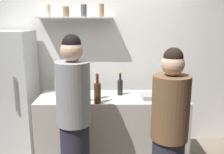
% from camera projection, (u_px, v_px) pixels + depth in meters
% --- Properties ---
extents(back_wall_assembly, '(4.80, 0.32, 2.60)m').
position_uv_depth(back_wall_assembly, '(102.00, 56.00, 3.69)').
color(back_wall_assembly, white).
rests_on(back_wall_assembly, ground).
extents(refrigerator, '(0.61, 0.62, 1.68)m').
position_uv_depth(refrigerator, '(12.00, 94.00, 3.39)').
color(refrigerator, silver).
rests_on(refrigerator, ground).
extents(counter, '(1.82, 0.61, 0.89)m').
position_uv_depth(counter, '(112.00, 130.00, 3.19)').
color(counter, '#B7B2A8').
rests_on(counter, ground).
extents(baking_pan, '(0.34, 0.24, 0.05)m').
position_uv_depth(baking_pan, '(156.00, 96.00, 3.02)').
color(baking_pan, gray).
rests_on(baking_pan, counter).
extents(utensil_holder, '(0.11, 0.11, 0.22)m').
position_uv_depth(utensil_holder, '(63.00, 97.00, 2.89)').
color(utensil_holder, '#B2B2B7').
rests_on(utensil_holder, counter).
extents(wine_bottle_amber_glass, '(0.08, 0.08, 0.34)m').
position_uv_depth(wine_bottle_amber_glass, '(97.00, 92.00, 2.83)').
color(wine_bottle_amber_glass, '#472814').
rests_on(wine_bottle_amber_glass, counter).
extents(wine_bottle_green_glass, '(0.07, 0.07, 0.28)m').
position_uv_depth(wine_bottle_green_glass, '(82.00, 93.00, 2.87)').
color(wine_bottle_green_glass, '#19471E').
rests_on(wine_bottle_green_glass, counter).
extents(wine_bottle_pale_glass, '(0.07, 0.07, 0.31)m').
position_uv_depth(wine_bottle_pale_glass, '(97.00, 89.00, 2.98)').
color(wine_bottle_pale_glass, '#B2BFB2').
rests_on(wine_bottle_pale_glass, counter).
extents(wine_bottle_dark_glass, '(0.07, 0.07, 0.30)m').
position_uv_depth(wine_bottle_dark_glass, '(120.00, 87.00, 3.15)').
color(wine_bottle_dark_glass, black).
rests_on(wine_bottle_dark_glass, counter).
extents(water_bottle_plastic, '(0.09, 0.09, 0.24)m').
position_uv_depth(water_bottle_plastic, '(58.00, 87.00, 3.12)').
color(water_bottle_plastic, silver).
rests_on(water_bottle_plastic, counter).
extents(person_grey_hoodie, '(0.34, 0.34, 1.69)m').
position_uv_depth(person_grey_hoodie, '(74.00, 120.00, 2.51)').
color(person_grey_hoodie, '#262633').
rests_on(person_grey_hoodie, ground).
extents(person_brown_jacket, '(0.34, 0.34, 1.59)m').
position_uv_depth(person_brown_jacket, '(169.00, 135.00, 2.30)').
color(person_brown_jacket, '#262633').
rests_on(person_brown_jacket, ground).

